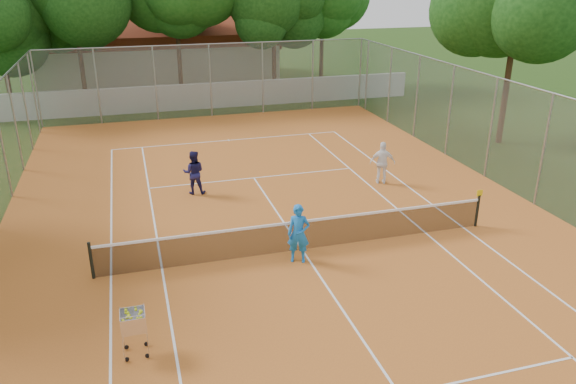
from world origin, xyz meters
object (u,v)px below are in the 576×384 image
object	(u,v)px
clubhouse	(158,50)
ball_hopper	(134,332)
tennis_net	(302,235)
player_far_right	(383,163)
player_near	(299,234)
player_far_left	(194,172)

from	to	relation	value
clubhouse	ball_hopper	distance (m)	32.81
tennis_net	player_far_right	world-z (taller)	player_far_right
clubhouse	player_near	distance (m)	29.70
clubhouse	player_far_right	bearing A→B (deg)	-74.79
tennis_net	clubhouse	xyz separation A→B (m)	(-2.00, 29.00, 1.69)
clubhouse	player_far_right	size ratio (longest dim) A/B	9.87
tennis_net	clubhouse	distance (m)	29.12
tennis_net	ball_hopper	size ratio (longest dim) A/B	10.35
player_near	player_far_right	distance (m)	7.13
clubhouse	player_far_left	world-z (taller)	clubhouse
tennis_net	player_far_left	xyz separation A→B (m)	(-2.48, 5.43, 0.33)
tennis_net	player_near	size ratio (longest dim) A/B	6.87
tennis_net	player_far_left	bearing A→B (deg)	114.53
player_far_right	ball_hopper	xyz separation A→B (m)	(-9.60, -8.11, -0.26)
player_far_right	ball_hopper	distance (m)	12.57
tennis_net	player_near	distance (m)	0.79
player_near	tennis_net	bearing A→B (deg)	84.72
player_near	player_far_left	distance (m)	6.43
player_far_left	player_far_right	distance (m)	7.21
player_near	player_far_left	size ratio (longest dim) A/B	1.05
player_far_right	ball_hopper	size ratio (longest dim) A/B	1.45
player_near	player_far_left	world-z (taller)	player_near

